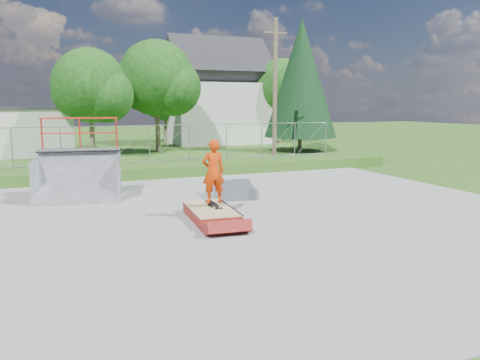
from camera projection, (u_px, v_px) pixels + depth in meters
The scene contains 16 objects.
ground at pixel (225, 222), 13.24m from camera, with size 120.00×120.00×0.00m, color #285317.
concrete_pad at pixel (225, 221), 13.24m from camera, with size 20.00×16.00×0.04m, color gray.
grass_berm at pixel (154, 170), 21.88m from camera, with size 24.00×3.00×0.50m, color #285317.
grind_box at pixel (211, 214), 13.41m from camera, with size 1.35×2.50×0.36m.
quarter_pipe at pixel (78, 160), 16.10m from camera, with size 2.81×2.38×2.81m, color gray, non-canonical shape.
flat_bank_ramp at pixel (232, 191), 16.58m from camera, with size 1.61×1.71×0.49m, color gray, non-canonical shape.
skateboard at pixel (214, 205), 13.53m from camera, with size 0.22×0.80×0.02m, color black.
skater at pixel (213, 174), 13.39m from camera, with size 0.67×0.44×1.83m, color red.
chain_link_fence at pixel (149, 144), 22.61m from camera, with size 20.00×0.06×1.80m, color gray, non-canonical shape.
gable_house at pixel (217, 98), 39.74m from camera, with size 8.40×6.08×8.94m.
utility_pole at pixel (275, 91), 26.37m from camera, with size 0.24×0.24×8.00m, color brown.
tree_left_near at pixel (94, 88), 28.20m from camera, with size 4.76×4.48×6.65m.
tree_center at pixel (161, 81), 31.61m from camera, with size 5.44×5.12×7.60m.
tree_right_far at pixel (284, 89), 39.61m from camera, with size 5.10×4.80×7.12m.
tree_back_mid at pixel (168, 100), 40.06m from camera, with size 4.08×3.84×5.70m.
conifer_tree at pixel (301, 79), 32.45m from camera, with size 5.04×5.04×9.10m.
Camera 1 is at (-4.48, -12.09, 3.30)m, focal length 35.00 mm.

